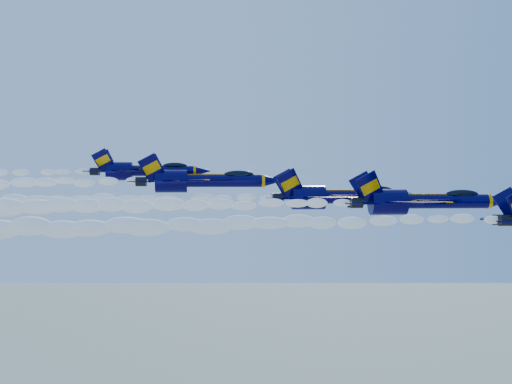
{
  "coord_description": "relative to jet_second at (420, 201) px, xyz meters",
  "views": [
    {
      "loc": [
        -17.33,
        -74.49,
        155.66
      ],
      "look_at": [
        -9.56,
        4.68,
        154.57
      ],
      "focal_mm": 45.0,
      "sensor_mm": 36.0,
      "label": 1
    }
  ],
  "objects": [
    {
      "name": "jet_fourth",
      "position": [
        -25.06,
        15.39,
        2.44
      ],
      "size": [
        19.97,
        16.38,
        7.42
      ],
      "color": "#030036"
    },
    {
      "name": "smoke_trail_jet_second",
      "position": [
        -33.86,
        0.0,
        -0.45
      ],
      "size": [
        51.24,
        2.3,
        2.07
      ],
      "primitive_type": "ellipsoid",
      "color": "white"
    },
    {
      "name": "smoke_trail_jet_lead",
      "position": [
        -20.7,
        -8.83,
        -2.02
      ],
      "size": [
        51.24,
        2.14,
        1.93
      ],
      "primitive_type": "ellipsoid",
      "color": "white"
    },
    {
      "name": "jet_fifth",
      "position": [
        -33.24,
        22.33,
        3.88
      ],
      "size": [
        17.36,
        14.24,
        6.45
      ],
      "color": "#030036"
    },
    {
      "name": "jet_third",
      "position": [
        -7.61,
        8.74,
        0.35
      ],
      "size": [
        19.82,
        16.26,
        7.37
      ],
      "color": "#030036"
    },
    {
      "name": "jet_second",
      "position": [
        0.0,
        0.0,
        0.0
      ],
      "size": [
        19.27,
        15.81,
        7.16
      ],
      "color": "#030036"
    },
    {
      "name": "smoke_trail_jet_third",
      "position": [
        -41.7,
        8.74,
        -0.11
      ],
      "size": [
        51.24,
        2.37,
        2.13
      ],
      "primitive_type": "ellipsoid",
      "color": "white"
    }
  ]
}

